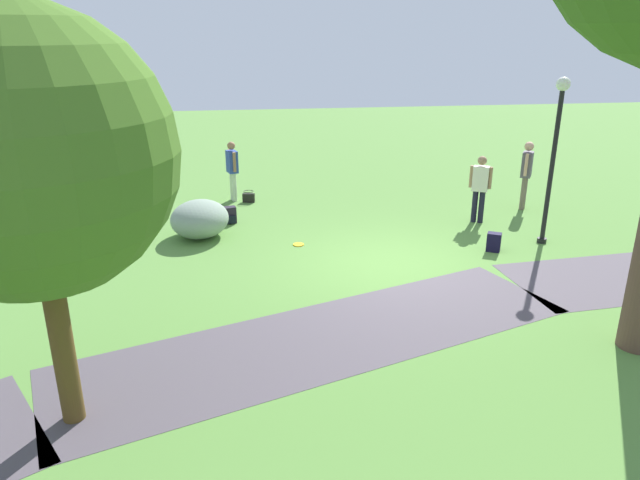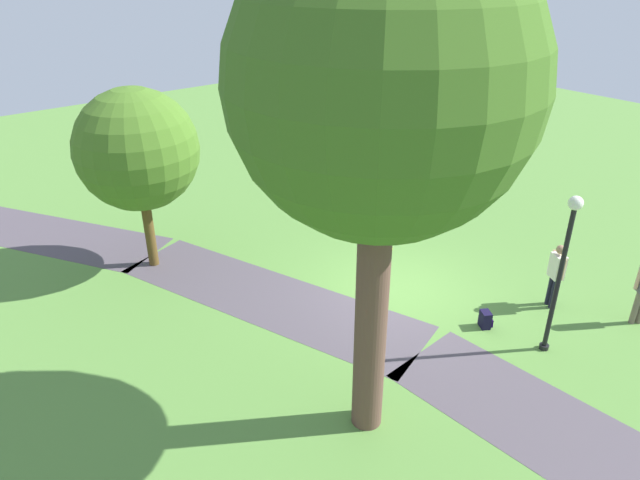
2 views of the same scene
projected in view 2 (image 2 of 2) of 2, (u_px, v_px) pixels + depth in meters
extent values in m
plane|color=#56853A|center=(397.00, 290.00, 14.22)|extent=(48.00, 48.00, 0.00)
cube|color=#4E464E|center=(613.00, 465.00, 9.43)|extent=(8.13, 2.72, 0.01)
cube|color=#4E464E|center=(268.00, 297.00, 13.94)|extent=(8.27, 4.64, 0.01)
cube|color=#4E464E|center=(38.00, 233.00, 17.08)|extent=(7.97, 5.95, 0.01)
cylinder|color=brown|center=(371.00, 317.00, 9.31)|extent=(0.54, 0.54, 4.48)
sphere|color=#3B631F|center=(383.00, 83.00, 7.60)|extent=(4.32, 4.32, 4.32)
cylinder|color=#533F1C|center=(149.00, 228.00, 14.92)|extent=(0.26, 0.26, 2.14)
sphere|color=#446D22|center=(137.00, 150.00, 13.95)|extent=(3.02, 3.02, 3.02)
cylinder|color=black|center=(544.00, 347.00, 12.15)|extent=(0.20, 0.20, 0.10)
cylinder|color=black|center=(558.00, 284.00, 11.43)|extent=(0.10, 0.10, 3.22)
sphere|color=white|center=(576.00, 203.00, 10.63)|extent=(0.28, 0.28, 0.28)
ellipsoid|color=gray|center=(361.00, 204.00, 17.93)|extent=(1.60, 1.71, 0.83)
cylinder|color=beige|center=(441.00, 190.00, 19.06)|extent=(0.13, 0.13, 0.78)
cylinder|color=beige|center=(439.00, 191.00, 18.95)|extent=(0.13, 0.13, 0.78)
cube|color=#2B4493|center=(442.00, 171.00, 18.69)|extent=(0.33, 0.41, 0.58)
cylinder|color=#906546|center=(445.00, 168.00, 18.84)|extent=(0.08, 0.08, 0.52)
cylinder|color=#906546|center=(439.00, 172.00, 18.52)|extent=(0.08, 0.08, 0.52)
sphere|color=#906546|center=(443.00, 159.00, 18.50)|extent=(0.21, 0.21, 0.21)
cylinder|color=#6F5E52|center=(636.00, 307.00, 12.81)|extent=(0.13, 0.13, 0.85)
cylinder|color=tan|center=(639.00, 278.00, 12.44)|extent=(0.08, 0.08, 0.56)
cylinder|color=black|center=(550.00, 290.00, 13.52)|extent=(0.13, 0.13, 0.78)
cylinder|color=black|center=(554.00, 293.00, 13.38)|extent=(0.13, 0.13, 0.78)
cube|color=beige|center=(557.00, 266.00, 13.13)|extent=(0.43, 0.38, 0.59)
cylinder|color=#9D7657|center=(553.00, 260.00, 13.31)|extent=(0.08, 0.08, 0.52)
cylinder|color=#9D7657|center=(563.00, 270.00, 12.93)|extent=(0.08, 0.08, 0.52)
sphere|color=#9D7657|center=(561.00, 250.00, 12.94)|extent=(0.21, 0.21, 0.21)
cube|color=black|center=(443.00, 204.00, 18.72)|extent=(0.34, 0.19, 0.24)
torus|color=black|center=(444.00, 199.00, 18.63)|extent=(0.32, 0.32, 0.02)
cube|color=black|center=(396.00, 210.00, 18.07)|extent=(0.32, 0.26, 0.40)
cube|color=black|center=(393.00, 214.00, 18.02)|extent=(0.20, 0.10, 0.18)
cube|color=black|center=(485.00, 319.00, 12.77)|extent=(0.34, 0.31, 0.40)
cube|color=#15013C|center=(490.00, 322.00, 12.82)|extent=(0.20, 0.15, 0.18)
cylinder|color=yellow|center=(388.00, 248.00, 16.17)|extent=(0.24, 0.24, 0.02)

